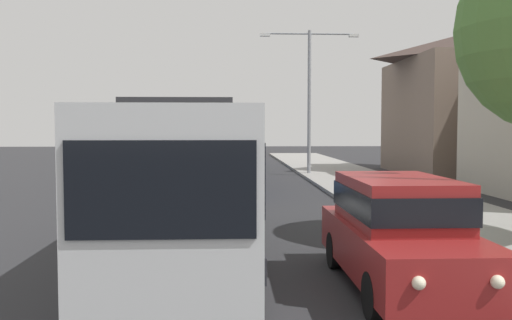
% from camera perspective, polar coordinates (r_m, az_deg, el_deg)
% --- Properties ---
extents(bus_lead, '(2.58, 10.99, 3.21)m').
position_cam_1_polar(bus_lead, '(12.29, -6.56, -1.65)').
color(bus_lead, silver).
rests_on(bus_lead, ground_plane).
extents(bus_second_in_line, '(2.58, 10.62, 3.21)m').
position_cam_1_polar(bus_second_in_line, '(25.54, -4.60, 0.94)').
color(bus_second_in_line, '#284C8C').
rests_on(bus_second_in_line, ground_plane).
extents(bus_middle, '(2.58, 10.55, 3.21)m').
position_cam_1_polar(bus_middle, '(38.88, -3.97, 1.76)').
color(bus_middle, '#284C8C').
rests_on(bus_middle, ground_plane).
extents(bus_fourth_in_line, '(2.58, 11.01, 3.21)m').
position_cam_1_polar(bus_fourth_in_line, '(51.90, -3.67, 2.15)').
color(bus_fourth_in_line, silver).
rests_on(bus_fourth_in_line, ground_plane).
extents(bus_rear, '(2.58, 10.46, 3.21)m').
position_cam_1_polar(bus_rear, '(65.06, -3.49, 2.39)').
color(bus_rear, maroon).
rests_on(bus_rear, ground_plane).
extents(white_suv, '(1.86, 4.94, 1.90)m').
position_cam_1_polar(white_suv, '(9.90, 14.30, -6.76)').
color(white_suv, maroon).
rests_on(white_suv, ground_plane).
extents(streetlamp_mid, '(5.62, 0.28, 8.10)m').
position_cam_1_polar(streetlamp_mid, '(32.27, 5.45, 7.49)').
color(streetlamp_mid, gray).
rests_on(streetlamp_mid, sidewalk).
extents(house_distant_gabled, '(9.10, 10.28, 8.48)m').
position_cam_1_polar(house_distant_gabled, '(35.87, 21.45, 5.59)').
color(house_distant_gabled, '#7A6656').
rests_on(house_distant_gabled, ground_plane).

